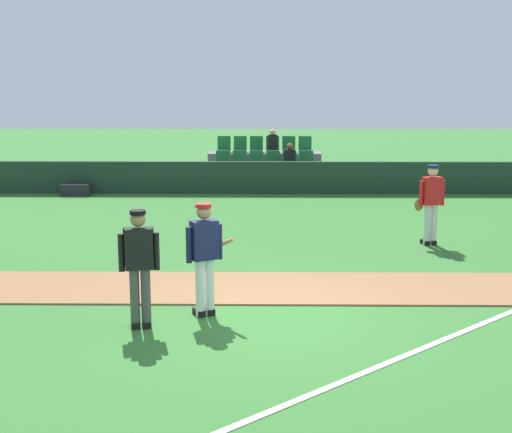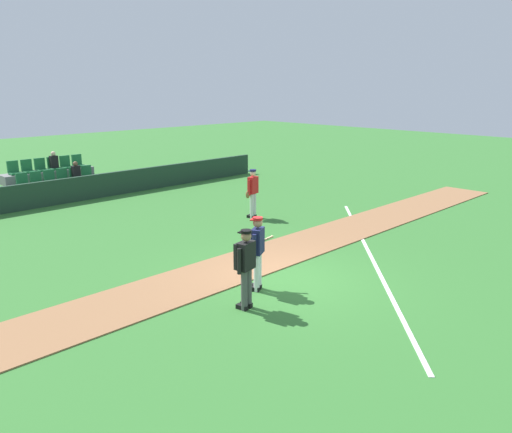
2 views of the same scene
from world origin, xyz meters
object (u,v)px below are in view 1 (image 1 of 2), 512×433
object	(u,v)px
batter_navy_jersey	(205,255)
runner_red_jersey	(431,202)
umpire_home_plate	(139,262)
equipment_bag	(76,190)

from	to	relation	value
batter_navy_jersey	runner_red_jersey	bearing A→B (deg)	46.69
umpire_home_plate	equipment_bag	size ratio (longest dim) A/B	1.96
runner_red_jersey	equipment_bag	size ratio (longest dim) A/B	1.96
umpire_home_plate	equipment_bag	distance (m)	12.57
umpire_home_plate	runner_red_jersey	xyz separation A→B (m)	(5.42, 5.34, -0.04)
runner_red_jersey	equipment_bag	world-z (taller)	runner_red_jersey
umpire_home_plate	equipment_bag	world-z (taller)	umpire_home_plate
batter_navy_jersey	runner_red_jersey	world-z (taller)	same
umpire_home_plate	batter_navy_jersey	bearing A→B (deg)	31.29
equipment_bag	batter_navy_jersey	bearing A→B (deg)	-66.38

